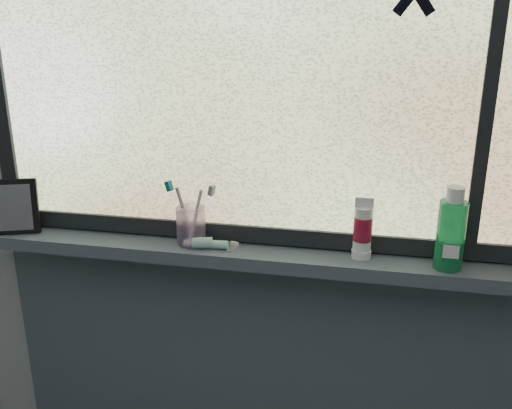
{
  "coord_description": "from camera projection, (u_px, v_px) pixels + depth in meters",
  "views": [
    {
      "loc": [
        0.32,
        -0.24,
        1.67
      ],
      "look_at": [
        0.05,
        1.05,
        1.22
      ],
      "focal_mm": 40.0,
      "sensor_mm": 36.0,
      "label": 1
    }
  ],
  "objects": [
    {
      "name": "window_pane",
      "position": [
        254.0,
        66.0,
        1.52
      ],
      "size": [
        1.5,
        0.01,
        1.0
      ],
      "primitive_type": "cube",
      "color": "silver",
      "rests_on": "wall_back"
    },
    {
      "name": "toothpaste_tube",
      "position": [
        209.0,
        243.0,
        1.64
      ],
      "size": [
        0.19,
        0.07,
        0.03
      ],
      "primitive_type": null,
      "rotation": [
        0.0,
        0.0,
        0.18
      ],
      "color": "white",
      "rests_on": "windowsill"
    },
    {
      "name": "windowsill",
      "position": [
        251.0,
        255.0,
        1.65
      ],
      "size": [
        1.62,
        0.14,
        0.04
      ],
      "primitive_type": "cube",
      "color": "#434E5A",
      "rests_on": "wall_back"
    },
    {
      "name": "cream_tube",
      "position": [
        363.0,
        226.0,
        1.56
      ],
      "size": [
        0.06,
        0.06,
        0.12
      ],
      "primitive_type": "cylinder",
      "rotation": [
        0.0,
        0.0,
        0.23
      ],
      "color": "silver",
      "rests_on": "windowsill"
    },
    {
      "name": "toothbrush_cup",
      "position": [
        191.0,
        226.0,
        1.66
      ],
      "size": [
        0.11,
        0.11,
        0.11
      ],
      "primitive_type": "cylinder",
      "rotation": [
        0.0,
        0.0,
        -0.29
      ],
      "color": "#D2A7DD",
      "rests_on": "windowsill"
    },
    {
      "name": "frame_bottom",
      "position": [
        254.0,
        233.0,
        1.67
      ],
      "size": [
        1.6,
        0.03,
        0.05
      ],
      "primitive_type": "cube",
      "color": "black",
      "rests_on": "windowsill"
    },
    {
      "name": "wall_back",
      "position": [
        256.0,
        165.0,
        1.63
      ],
      "size": [
        3.0,
        0.01,
        2.5
      ],
      "primitive_type": "cube",
      "color": "#9EA3A8",
      "rests_on": "ground"
    },
    {
      "name": "mouthwash_bottle",
      "position": [
        451.0,
        228.0,
        1.49
      ],
      "size": [
        0.09,
        0.09,
        0.19
      ],
      "primitive_type": "cylinder",
      "rotation": [
        0.0,
        0.0,
        0.24
      ],
      "color": "#20A95C",
      "rests_on": "windowsill"
    },
    {
      "name": "toothbrush_lying",
      "position": [
        205.0,
        243.0,
        1.67
      ],
      "size": [
        0.19,
        0.07,
        0.01
      ],
      "primitive_type": null,
      "rotation": [
        0.0,
        0.0,
        -0.3
      ],
      "color": "#0C6170",
      "rests_on": "windowsill"
    },
    {
      "name": "sill_apron",
      "position": [
        255.0,
        391.0,
        1.87
      ],
      "size": [
        1.62,
        0.02,
        0.98
      ],
      "primitive_type": "cube",
      "color": "#434E5A",
      "rests_on": "floor"
    },
    {
      "name": "vanity_mirror",
      "position": [
        15.0,
        207.0,
        1.73
      ],
      "size": [
        0.15,
        0.11,
        0.17
      ],
      "primitive_type": "cube",
      "rotation": [
        0.0,
        0.0,
        0.35
      ],
      "color": "black",
      "rests_on": "windowsill"
    },
    {
      "name": "frame_mullion",
      "position": [
        492.0,
        71.0,
        1.4
      ],
      "size": [
        0.03,
        0.03,
        1.0
      ],
      "primitive_type": "cube",
      "color": "black",
      "rests_on": "wall_back"
    }
  ]
}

